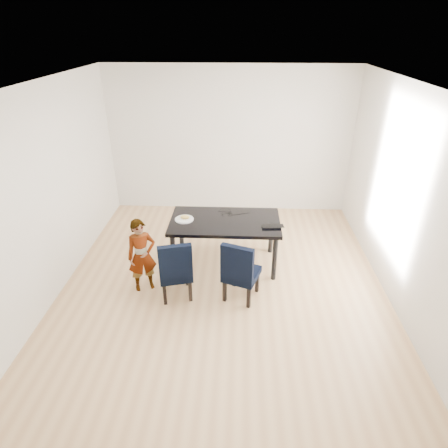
{
  "coord_description": "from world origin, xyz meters",
  "views": [
    {
      "loc": [
        0.21,
        -4.33,
        3.28
      ],
      "look_at": [
        0.0,
        0.2,
        0.85
      ],
      "focal_mm": 30.0,
      "sensor_mm": 36.0,
      "label": 1
    }
  ],
  "objects_px": {
    "chair_right": "(242,269)",
    "plate": "(184,219)",
    "laptop": "(272,225)",
    "child": "(142,255)",
    "chair_left": "(175,267)",
    "dining_table": "(225,242)"
  },
  "relations": [
    {
      "from": "chair_right",
      "to": "plate",
      "type": "height_order",
      "value": "chair_right"
    },
    {
      "from": "chair_right",
      "to": "laptop",
      "type": "height_order",
      "value": "chair_right"
    },
    {
      "from": "child",
      "to": "plate",
      "type": "bearing_deg",
      "value": 27.93
    },
    {
      "from": "chair_left",
      "to": "dining_table",
      "type": "bearing_deg",
      "value": 36.7
    },
    {
      "from": "chair_left",
      "to": "laptop",
      "type": "relative_size",
      "value": 2.85
    },
    {
      "from": "chair_left",
      "to": "child",
      "type": "bearing_deg",
      "value": 149.9
    },
    {
      "from": "chair_left",
      "to": "child",
      "type": "distance_m",
      "value": 0.49
    },
    {
      "from": "chair_right",
      "to": "plate",
      "type": "distance_m",
      "value": 1.19
    },
    {
      "from": "chair_left",
      "to": "laptop",
      "type": "xyz_separation_m",
      "value": [
        1.31,
        0.64,
        0.32
      ]
    },
    {
      "from": "dining_table",
      "to": "chair_right",
      "type": "xyz_separation_m",
      "value": [
        0.25,
        -0.78,
        0.07
      ]
    },
    {
      "from": "chair_left",
      "to": "laptop",
      "type": "height_order",
      "value": "chair_left"
    },
    {
      "from": "dining_table",
      "to": "chair_left",
      "type": "height_order",
      "value": "chair_left"
    },
    {
      "from": "dining_table",
      "to": "chair_right",
      "type": "bearing_deg",
      "value": -71.95
    },
    {
      "from": "dining_table",
      "to": "plate",
      "type": "bearing_deg",
      "value": -179.21
    },
    {
      "from": "dining_table",
      "to": "chair_left",
      "type": "distance_m",
      "value": 1.0
    },
    {
      "from": "child",
      "to": "laptop",
      "type": "height_order",
      "value": "child"
    },
    {
      "from": "chair_right",
      "to": "dining_table",
      "type": "bearing_deg",
      "value": 127.93
    },
    {
      "from": "child",
      "to": "laptop",
      "type": "relative_size",
      "value": 3.43
    },
    {
      "from": "chair_left",
      "to": "plate",
      "type": "height_order",
      "value": "chair_left"
    },
    {
      "from": "chair_left",
      "to": "laptop",
      "type": "bearing_deg",
      "value": 11.63
    },
    {
      "from": "dining_table",
      "to": "child",
      "type": "relative_size",
      "value": 1.51
    },
    {
      "from": "chair_left",
      "to": "chair_right",
      "type": "relative_size",
      "value": 0.99
    }
  ]
}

